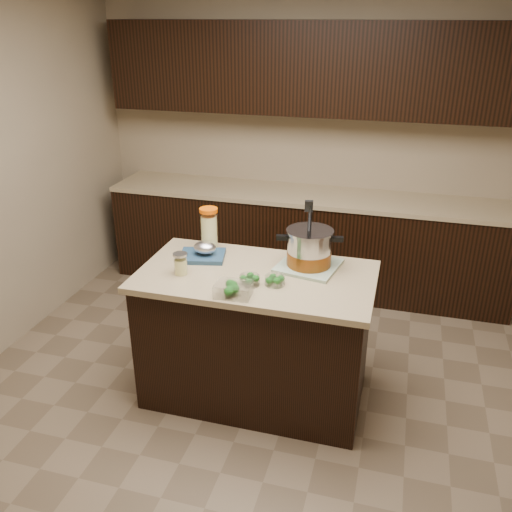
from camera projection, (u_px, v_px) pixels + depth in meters
The scene contains 12 objects.
ground_plane at pixel (256, 391), 3.71m from camera, with size 4.00×4.00×0.00m, color brown.
room_shell at pixel (256, 142), 3.01m from camera, with size 4.04×4.04×2.72m.
back_cabinets at pixel (308, 188), 4.86m from camera, with size 3.60×0.63×2.33m.
island at pixel (256, 335), 3.53m from camera, with size 1.46×0.81×0.90m.
dish_towel at pixel (309, 266), 3.43m from camera, with size 0.36×0.36×0.02m, color #5A855E.
stock_pot at pixel (309, 250), 3.39m from camera, with size 0.41×0.35×0.42m.
lemonade_pitcher at pixel (209, 231), 3.62m from camera, with size 0.13×0.13×0.30m.
mason_jar at pixel (181, 264), 3.32m from camera, with size 0.11×0.11×0.15m.
broccoli_tub_left at pixel (250, 281), 3.20m from camera, with size 0.14×0.14×0.06m.
broccoli_tub_right at pixel (275, 281), 3.20m from camera, with size 0.15×0.15×0.06m.
broccoli_tub_rect at pixel (233, 290), 3.08m from camera, with size 0.22×0.16×0.07m.
blue_tray at pixel (203, 253), 3.54m from camera, with size 0.33×0.29×0.11m.
Camera 1 is at (0.81, -2.90, 2.37)m, focal length 38.00 mm.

